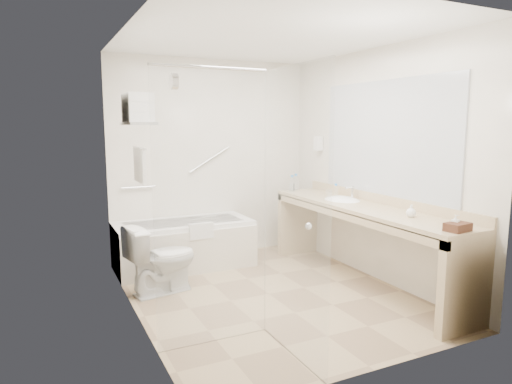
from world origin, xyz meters
name	(u,v)px	position (x,y,z in m)	size (l,w,h in m)	color
floor	(269,294)	(0.00, 0.00, 0.00)	(3.20, 3.20, 0.00)	tan
ceiling	(270,36)	(0.00, 0.00, 2.50)	(2.60, 3.20, 0.10)	white
wall_back	(212,159)	(0.00, 1.60, 1.25)	(2.60, 0.10, 2.50)	silver
wall_front	(382,193)	(0.00, -1.60, 1.25)	(2.60, 0.10, 2.50)	silver
wall_left	(133,177)	(-1.30, 0.00, 1.25)	(0.10, 3.20, 2.50)	silver
wall_right	(375,165)	(1.30, 0.00, 1.25)	(0.10, 3.20, 2.50)	silver
bathtub	(184,244)	(-0.50, 1.24, 0.28)	(1.60, 0.73, 0.59)	white
grab_bar_short	(138,187)	(-0.95, 1.56, 0.95)	(0.03, 0.03, 0.40)	silver
grab_bar_long	(209,160)	(-0.05, 1.56, 1.25)	(0.03, 0.03, 0.60)	silver
shower_enclosure	(251,211)	(-0.63, -0.93, 1.07)	(0.96, 0.91, 2.11)	silver
towel_shelf	(138,118)	(-1.17, 0.35, 1.75)	(0.24, 0.55, 0.81)	silver
vanity_counter	(362,225)	(1.02, -0.15, 0.64)	(0.55, 2.70, 0.95)	#C9B386
sink	(342,202)	(1.05, 0.25, 0.82)	(0.40, 0.52, 0.14)	white
faucet	(353,192)	(1.20, 0.25, 0.93)	(0.03, 0.03, 0.14)	silver
mirror	(385,138)	(1.29, -0.15, 1.55)	(0.02, 2.00, 1.20)	#B4B9C1
hairdryer_unit	(318,143)	(1.25, 1.05, 1.45)	(0.08, 0.10, 0.18)	white
toilet	(162,259)	(-0.95, 0.52, 0.35)	(0.40, 0.71, 0.69)	white
amenity_basket	(458,227)	(0.97, -1.40, 0.88)	(0.20, 0.14, 0.07)	#4D2A1B
soap_bottle_a	(455,226)	(0.99, -1.36, 0.88)	(0.06, 0.12, 0.06)	white
soap_bottle_b	(411,212)	(1.04, -0.82, 0.89)	(0.09, 0.11, 0.09)	white
water_bottle_left	(296,183)	(0.95, 1.10, 0.95)	(0.07, 0.07, 0.22)	silver
water_bottle_mid	(336,192)	(1.02, 0.32, 0.93)	(0.05, 0.05, 0.18)	silver
water_bottle_right	(292,184)	(0.90, 1.10, 0.94)	(0.06, 0.06, 0.20)	silver
drinking_glass_near	(292,188)	(0.84, 1.00, 0.90)	(0.08, 0.08, 0.10)	silver
drinking_glass_far	(329,193)	(1.03, 0.46, 0.90)	(0.07, 0.07, 0.09)	silver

